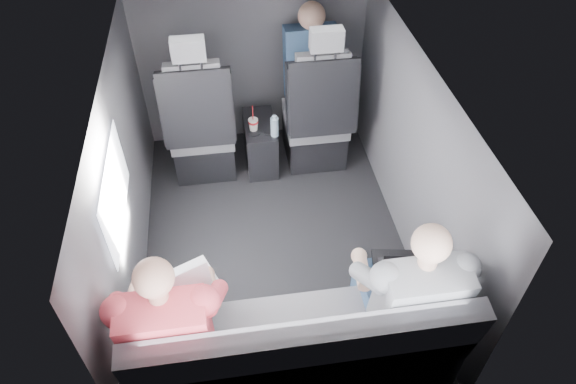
{
  "coord_description": "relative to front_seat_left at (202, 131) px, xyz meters",
  "views": [
    {
      "loc": [
        -0.25,
        -2.38,
        2.8
      ],
      "look_at": [
        0.09,
        -0.05,
        0.53
      ],
      "focal_mm": 32.0,
      "sensor_mm": 36.0,
      "label": 1
    }
  ],
  "objects": [
    {
      "name": "panel_left",
      "position": [
        -0.45,
        -0.84,
        0.27
      ],
      "size": [
        0.02,
        2.6,
        1.35
      ],
      "primitive_type": "cube",
      "color": "#56565B",
      "rests_on": "floor"
    },
    {
      "name": "laptop_white",
      "position": [
        -0.11,
        -1.63,
        0.24
      ],
      "size": [
        0.42,
        0.45,
        0.26
      ],
      "color": "silver",
      "rests_on": "passenger_rear_left"
    },
    {
      "name": "water_bottle",
      "position": [
        0.55,
        -0.12,
        0.08
      ],
      "size": [
        0.06,
        0.06,
        0.18
      ],
      "color": "#A0BFD8",
      "rests_on": "center_console"
    },
    {
      "name": "panel_front",
      "position": [
        0.45,
        0.46,
        0.27
      ],
      "size": [
        1.8,
        0.02,
        1.35
      ],
      "primitive_type": "cube",
      "color": "#56565B",
      "rests_on": "floor"
    },
    {
      "name": "panel_back",
      "position": [
        0.45,
        -2.14,
        0.27
      ],
      "size": [
        1.8,
        0.02,
        1.35
      ],
      "primitive_type": "cube",
      "color": "#56565B",
      "rests_on": "floor"
    },
    {
      "name": "floor",
      "position": [
        0.45,
        -0.84,
        -0.4
      ],
      "size": [
        2.6,
        2.6,
        0.0
      ],
      "primitive_type": "plane",
      "color": "black",
      "rests_on": "ground"
    },
    {
      "name": "passenger_front_right",
      "position": [
        0.88,
        0.26,
        0.35
      ],
      "size": [
        0.4,
        0.4,
        0.82
      ],
      "color": "#314C6E",
      "rests_on": "front_seat_right"
    },
    {
      "name": "panel_right",
      "position": [
        1.35,
        -0.84,
        0.27
      ],
      "size": [
        0.02,
        2.6,
        1.35
      ],
      "primitive_type": "cube",
      "color": "#56565B",
      "rests_on": "floor"
    },
    {
      "name": "laptop_black",
      "position": [
        1.05,
        -1.65,
        0.23
      ],
      "size": [
        0.33,
        0.31,
        0.21
      ],
      "color": "black",
      "rests_on": "passenger_rear_right"
    },
    {
      "name": "center_console",
      "position": [
        0.45,
        0.04,
        -0.2
      ],
      "size": [
        0.24,
        0.48,
        0.41
      ],
      "color": "black",
      "rests_on": "floor"
    },
    {
      "name": "side_window",
      "position": [
        -0.43,
        -1.14,
        0.5
      ],
      "size": [
        0.02,
        0.75,
        0.42
      ],
      "primitive_type": "cube",
      "color": "white",
      "rests_on": "panel_left"
    },
    {
      "name": "front_seat_right",
      "position": [
        0.9,
        0.0,
        0.0
      ],
      "size": [
        0.52,
        0.58,
        1.26
      ],
      "color": "black",
      "rests_on": "floor"
    },
    {
      "name": "seatbelt",
      "position": [
        0.9,
        -0.17,
        0.4
      ],
      "size": [
        0.35,
        0.11,
        0.59
      ],
      "primitive_type": "cube",
      "rotation": [
        -0.14,
        0.49,
        0.0
      ],
      "color": "black",
      "rests_on": "front_seat_right"
    },
    {
      "name": "ceiling",
      "position": [
        0.45,
        -0.84,
        0.95
      ],
      "size": [
        2.6,
        2.6,
        0.0
      ],
      "primitive_type": "plane",
      "rotation": [
        3.14,
        0.0,
        0.0
      ],
      "color": "#B2B2AD",
      "rests_on": "panel_back"
    },
    {
      "name": "rear_bench",
      "position": [
        0.45,
        -1.9,
        -0.09
      ],
      "size": [
        1.6,
        0.57,
        0.92
      ],
      "color": "#5E5E63",
      "rests_on": "floor"
    },
    {
      "name": "front_seat_left",
      "position": [
        0.0,
        0.0,
        0.0
      ],
      "size": [
        0.52,
        0.58,
        1.26
      ],
      "color": "black",
      "rests_on": "floor"
    },
    {
      "name": "passenger_rear_right",
      "position": [
        1.01,
        -1.81,
        0.23
      ],
      "size": [
        0.5,
        0.62,
        1.22
      ],
      "color": "#314C6E",
      "rests_on": "rear_bench"
    },
    {
      "name": "passenger_rear_left",
      "position": [
        -0.16,
        -1.81,
        0.22
      ],
      "size": [
        0.49,
        0.61,
        1.2
      ],
      "color": "#34343A",
      "rests_on": "rear_bench"
    },
    {
      "name": "soda_cup",
      "position": [
        0.4,
        -0.05,
        0.06
      ],
      "size": [
        0.08,
        0.08,
        0.23
      ],
      "color": "white",
      "rests_on": "center_console"
    }
  ]
}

